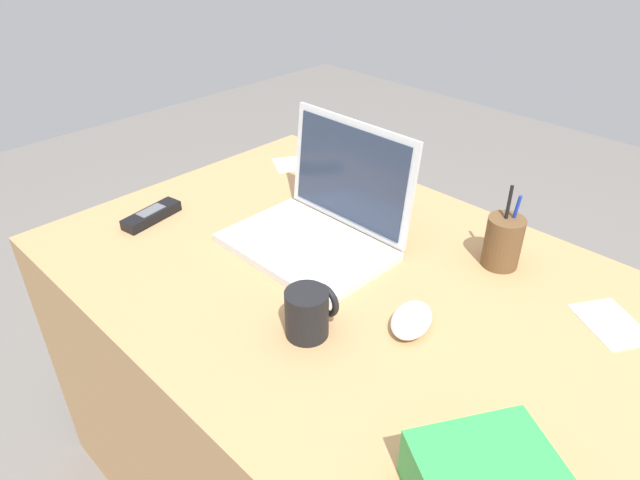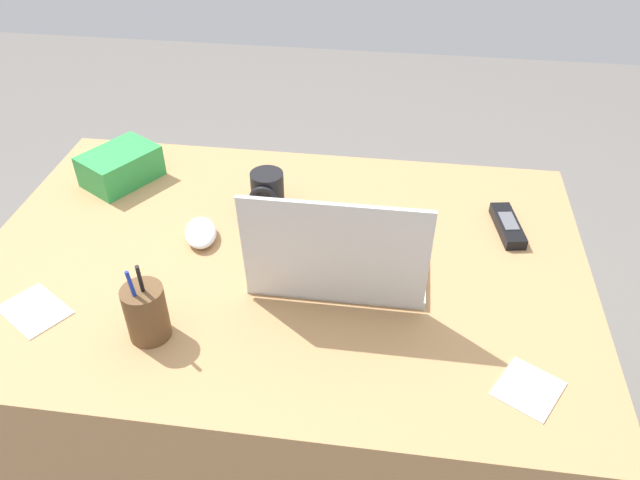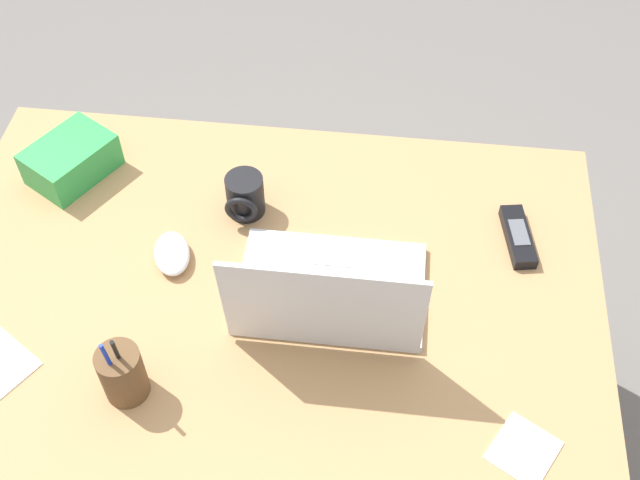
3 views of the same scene
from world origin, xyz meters
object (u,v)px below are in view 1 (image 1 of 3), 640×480
Objects in this scene: cordless_phone at (152,215)px; pen_holder at (503,242)px; computer_mouse at (411,320)px; snack_bag at (481,476)px; laptop at (322,222)px; coffee_mug_white at (308,312)px.

cordless_phone is 0.87× the size of pen_holder.
snack_bag reaches higher than computer_mouse.
pen_holder is (0.32, 0.20, 0.00)m from laptop.
pen_holder is at bearing 31.40° from cordless_phone.
computer_mouse reaches higher than cordless_phone.
coffee_mug_white reaches higher than cordless_phone.
coffee_mug_white is (-0.12, -0.14, 0.03)m from computer_mouse.
cordless_phone is 0.92m from snack_bag.
cordless_phone is (-0.54, 0.01, -0.03)m from coffee_mug_white.
coffee_mug_white is at bearing -149.55° from computer_mouse.
cordless_phone is 0.88× the size of snack_bag.
coffee_mug_white reaches higher than snack_bag.
cordless_phone is (-0.35, -0.21, -0.04)m from laptop.
pen_holder is (0.13, 0.42, 0.01)m from coffee_mug_white.
computer_mouse is at bearing 141.92° from snack_bag.
laptop is 1.97× the size of pen_holder.
laptop is at bearing 130.27° from coffee_mug_white.
coffee_mug_white is at bearing -49.73° from laptop.
coffee_mug_white is 0.51× the size of snack_bag.
cordless_phone is (-0.66, -0.12, -0.00)m from computer_mouse.
laptop is 0.64m from snack_bag.
computer_mouse is at bearing -91.97° from pen_holder.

